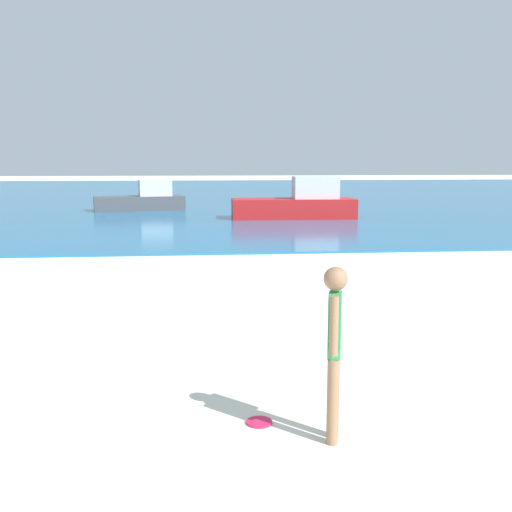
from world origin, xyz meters
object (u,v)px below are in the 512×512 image
object	(u,v)px
boat_near	(298,204)
frisbee	(259,422)
person_standing	(334,344)
boat_far	(143,200)

from	to	relation	value
boat_near	frisbee	bearing A→B (deg)	80.50
person_standing	frisbee	bearing A→B (deg)	-107.27
frisbee	boat_near	xyz separation A→B (m)	(3.79, 20.55, 0.69)
person_standing	boat_far	world-z (taller)	person_standing
frisbee	boat_far	bearing A→B (deg)	97.73
frisbee	boat_far	xyz separation A→B (m)	(-3.46, 25.49, 0.58)
person_standing	boat_near	bearing A→B (deg)	-172.57
person_standing	frisbee	size ratio (longest dim) A/B	6.38
frisbee	boat_near	world-z (taller)	boat_near
boat_near	boat_far	bearing A→B (deg)	-33.35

